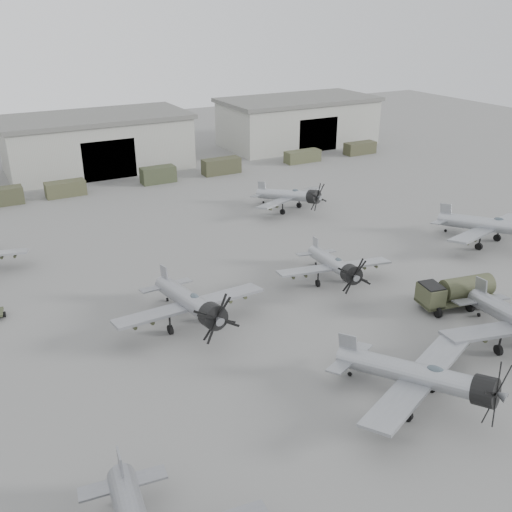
% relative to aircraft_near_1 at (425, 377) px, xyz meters
% --- Properties ---
extents(ground, '(220.00, 220.00, 0.00)m').
position_rel_aircraft_near_1_xyz_m(ground, '(-3.45, 8.11, -2.32)').
color(ground, slate).
rests_on(ground, ground).
extents(hangar_center, '(29.00, 14.80, 8.70)m').
position_rel_aircraft_near_1_xyz_m(hangar_center, '(-3.45, 70.07, 2.06)').
color(hangar_center, gray).
rests_on(hangar_center, ground).
extents(hangar_right, '(29.00, 14.80, 8.70)m').
position_rel_aircraft_near_1_xyz_m(hangar_right, '(34.55, 70.07, 2.06)').
color(hangar_right, gray).
rests_on(hangar_right, ground).
extents(support_truck_2, '(5.66, 2.20, 2.29)m').
position_rel_aircraft_near_1_xyz_m(support_truck_2, '(-19.64, 58.11, -1.17)').
color(support_truck_2, '#393A26').
rests_on(support_truck_2, ground).
extents(support_truck_3, '(5.40, 2.20, 2.07)m').
position_rel_aircraft_near_1_xyz_m(support_truck_3, '(-11.23, 58.11, -1.28)').
color(support_truck_3, '#42432C').
rests_on(support_truck_3, ground).
extents(support_truck_4, '(5.15, 2.20, 2.40)m').
position_rel_aircraft_near_1_xyz_m(support_truck_4, '(2.34, 58.11, -1.12)').
color(support_truck_4, '#363C27').
rests_on(support_truck_4, ground).
extents(support_truck_5, '(6.08, 2.20, 2.44)m').
position_rel_aircraft_near_1_xyz_m(support_truck_5, '(12.79, 58.11, -1.10)').
color(support_truck_5, '#393A26').
rests_on(support_truck_5, ground).
extents(support_truck_6, '(6.25, 2.20, 1.98)m').
position_rel_aircraft_near_1_xyz_m(support_truck_6, '(28.00, 58.11, -1.33)').
color(support_truck_6, '#45482F').
rests_on(support_truck_6, ground).
extents(support_truck_7, '(5.84, 2.20, 2.11)m').
position_rel_aircraft_near_1_xyz_m(support_truck_7, '(40.19, 58.11, -1.26)').
color(support_truck_7, '#3C3D27').
rests_on(support_truck_7, ground).
extents(aircraft_near_1, '(12.51, 11.32, 5.09)m').
position_rel_aircraft_near_1_xyz_m(aircraft_near_1, '(0.00, 0.00, 0.00)').
color(aircraft_near_1, '#95989D').
rests_on(aircraft_near_1, ground).
extents(aircraft_mid_1, '(12.87, 11.58, 5.16)m').
position_rel_aircraft_near_1_xyz_m(aircraft_mid_1, '(-9.47, 16.53, 0.03)').
color(aircraft_mid_1, '#919399').
rests_on(aircraft_mid_1, ground).
extents(aircraft_mid_2, '(11.26, 10.13, 4.47)m').
position_rel_aircraft_near_1_xyz_m(aircraft_mid_2, '(5.54, 17.49, -0.28)').
color(aircraft_mid_2, '#9FA2A7').
rests_on(aircraft_mid_2, ground).
extents(aircraft_mid_3, '(13.07, 11.76, 5.19)m').
position_rel_aircraft_near_1_xyz_m(aircraft_mid_3, '(26.30, 17.21, 0.04)').
color(aircraft_mid_3, '#9EA2A7').
rests_on(aircraft_mid_3, ground).
extents(aircraft_far_1, '(11.34, 10.23, 4.57)m').
position_rel_aircraft_near_1_xyz_m(aircraft_far_1, '(13.11, 37.53, -0.24)').
color(aircraft_far_1, '#9EA2A7').
rests_on(aircraft_far_1, ground).
extents(fuel_tanker, '(7.41, 3.59, 2.74)m').
position_rel_aircraft_near_1_xyz_m(fuel_tanker, '(12.32, 8.89, -0.74)').
color(fuel_tanker, '#3D402A').
rests_on(fuel_tanker, ground).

